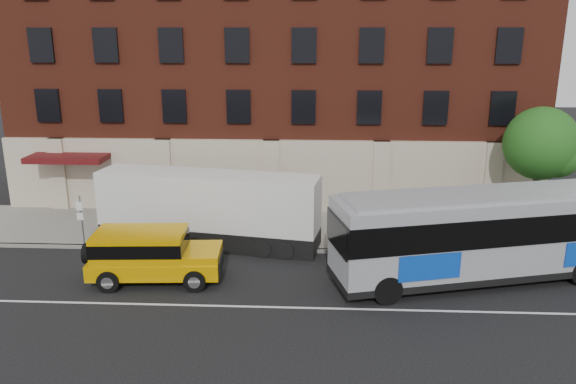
{
  "coord_description": "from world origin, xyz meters",
  "views": [
    {
      "loc": [
        2.39,
        -18.31,
        9.82
      ],
      "look_at": [
        1.23,
        5.5,
        3.03
      ],
      "focal_mm": 35.09,
      "sensor_mm": 36.0,
      "label": 1
    }
  ],
  "objects_px": {
    "sign_pole": "(81,218)",
    "shipping_container": "(209,210)",
    "street_tree": "(542,146)",
    "yellow_suv": "(149,253)",
    "city_bus": "(498,231)"
  },
  "relations": [
    {
      "from": "street_tree",
      "to": "shipping_container",
      "type": "relative_size",
      "value": 0.58
    },
    {
      "from": "street_tree",
      "to": "yellow_suv",
      "type": "height_order",
      "value": "street_tree"
    },
    {
      "from": "street_tree",
      "to": "city_bus",
      "type": "distance_m",
      "value": 7.39
    },
    {
      "from": "sign_pole",
      "to": "street_tree",
      "type": "distance_m",
      "value": 22.49
    },
    {
      "from": "city_bus",
      "to": "yellow_suv",
      "type": "relative_size",
      "value": 2.46
    },
    {
      "from": "yellow_suv",
      "to": "city_bus",
      "type": "bearing_deg",
      "value": 3.7
    },
    {
      "from": "sign_pole",
      "to": "yellow_suv",
      "type": "distance_m",
      "value": 5.52
    },
    {
      "from": "street_tree",
      "to": "yellow_suv",
      "type": "relative_size",
      "value": 1.1
    },
    {
      "from": "sign_pole",
      "to": "city_bus",
      "type": "height_order",
      "value": "city_bus"
    },
    {
      "from": "city_bus",
      "to": "yellow_suv",
      "type": "distance_m",
      "value": 14.16
    },
    {
      "from": "sign_pole",
      "to": "yellow_suv",
      "type": "relative_size",
      "value": 0.44
    },
    {
      "from": "yellow_suv",
      "to": "shipping_container",
      "type": "height_order",
      "value": "shipping_container"
    },
    {
      "from": "yellow_suv",
      "to": "shipping_container",
      "type": "distance_m",
      "value": 4.52
    },
    {
      "from": "shipping_container",
      "to": "city_bus",
      "type": "bearing_deg",
      "value": -14.69
    },
    {
      "from": "sign_pole",
      "to": "shipping_container",
      "type": "distance_m",
      "value": 5.94
    }
  ]
}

